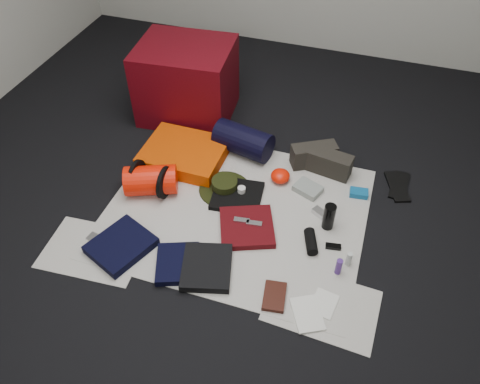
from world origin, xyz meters
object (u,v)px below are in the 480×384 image
(paperback_book, at_px, (274,296))
(red_cabinet, at_px, (187,81))
(water_bottle, at_px, (329,217))
(stuff_sack, at_px, (151,180))
(compact_camera, at_px, (319,213))
(navy_duffel, at_px, (243,141))
(sleeping_pad, at_px, (184,154))

(paperback_book, bearing_deg, red_cabinet, 118.87)
(water_bottle, relative_size, paperback_book, 0.99)
(stuff_sack, relative_size, compact_camera, 3.78)
(red_cabinet, relative_size, compact_camera, 7.77)
(water_bottle, distance_m, compact_camera, 0.13)
(navy_duffel, distance_m, water_bottle, 0.87)
(paperback_book, bearing_deg, stuff_sack, 142.99)
(navy_duffel, height_order, water_bottle, navy_duffel)
(water_bottle, bearing_deg, navy_duffel, 144.12)
(red_cabinet, relative_size, paperback_book, 3.75)
(water_bottle, xyz_separation_m, compact_camera, (-0.07, 0.08, -0.07))
(compact_camera, bearing_deg, red_cabinet, 177.55)
(sleeping_pad, distance_m, navy_duffel, 0.43)
(paperback_book, bearing_deg, navy_duffel, 107.52)
(navy_duffel, bearing_deg, paperback_book, -52.29)
(stuff_sack, bearing_deg, compact_camera, 6.98)
(stuff_sack, height_order, navy_duffel, navy_duffel)
(red_cabinet, relative_size, sleeping_pad, 1.23)
(sleeping_pad, relative_size, compact_camera, 6.31)
(navy_duffel, distance_m, compact_camera, 0.77)
(stuff_sack, bearing_deg, sleeping_pad, 78.14)
(stuff_sack, distance_m, navy_duffel, 0.72)
(water_bottle, distance_m, paperback_book, 0.62)
(red_cabinet, distance_m, navy_duffel, 0.68)
(red_cabinet, xyz_separation_m, navy_duffel, (0.56, -0.34, -0.17))
(navy_duffel, relative_size, compact_camera, 4.62)
(sleeping_pad, bearing_deg, navy_duffel, 28.30)
(stuff_sack, height_order, water_bottle, stuff_sack)
(stuff_sack, distance_m, water_bottle, 1.15)
(navy_duffel, bearing_deg, water_bottle, -23.85)
(stuff_sack, bearing_deg, paperback_book, -28.84)
(red_cabinet, bearing_deg, compact_camera, -37.73)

